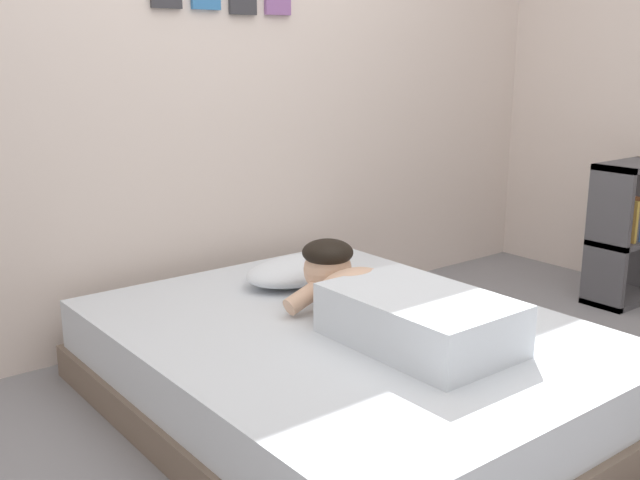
{
  "coord_description": "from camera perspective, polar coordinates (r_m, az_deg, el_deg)",
  "views": [
    {
      "loc": [
        -1.83,
        -1.61,
        1.3
      ],
      "look_at": [
        -0.06,
        0.64,
        0.58
      ],
      "focal_mm": 41.76,
      "sensor_mm": 36.0,
      "label": 1
    }
  ],
  "objects": [
    {
      "name": "back_wall",
      "position": [
        3.58,
        -7.69,
        13.22
      ],
      "size": [
        4.25,
        0.12,
        2.5
      ],
      "color": "silver",
      "rests_on": "ground"
    },
    {
      "name": "pillow",
      "position": [
        3.23,
        -1.53,
        -2.35
      ],
      "size": [
        0.52,
        0.32,
        0.11
      ],
      "primitive_type": "ellipsoid",
      "color": "silver",
      "rests_on": "bed"
    },
    {
      "name": "person_lying",
      "position": [
        2.66,
        5.49,
        -4.92
      ],
      "size": [
        0.43,
        0.92,
        0.27
      ],
      "color": "silver",
      "rests_on": "bed"
    },
    {
      "name": "coffee_cup",
      "position": [
        3.19,
        -0.56,
        -2.87
      ],
      "size": [
        0.12,
        0.09,
        0.07
      ],
      "color": "#D84C47",
      "rests_on": "bed"
    },
    {
      "name": "ground_plane",
      "position": [
        2.76,
        9.57,
        -14.17
      ],
      "size": [
        12.5,
        12.5,
        0.0
      ],
      "primitive_type": "plane",
      "color": "gray"
    },
    {
      "name": "cell_phone",
      "position": [
        2.51,
        9.77,
        -8.77
      ],
      "size": [
        0.07,
        0.14,
        0.01
      ],
      "primitive_type": "cube",
      "color": "black",
      "rests_on": "bed"
    },
    {
      "name": "bookshelf",
      "position": [
        4.25,
        22.5,
        0.65
      ],
      "size": [
        0.45,
        0.24,
        0.75
      ],
      "color": "#4C4C51",
      "rests_on": "ground"
    },
    {
      "name": "bed",
      "position": [
        2.81,
        2.07,
        -9.73
      ],
      "size": [
        1.51,
        1.92,
        0.33
      ],
      "color": "#726051",
      "rests_on": "ground"
    }
  ]
}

